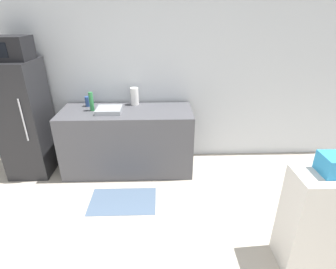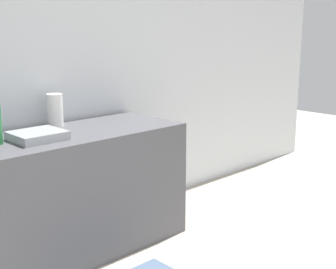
# 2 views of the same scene
# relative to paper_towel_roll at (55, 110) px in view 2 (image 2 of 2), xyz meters

# --- Properties ---
(wall_back) EXTENTS (8.00, 0.06, 2.60)m
(wall_back) POSITION_rel_paper_towel_roll_xyz_m (-0.23, 0.16, 0.24)
(wall_back) COLOR silver
(wall_back) RESTS_ON ground_plane
(counter) EXTENTS (1.84, 0.71, 0.93)m
(counter) POSITION_rel_paper_towel_roll_xyz_m (-0.10, -0.26, -0.59)
(counter) COLOR #4C4C51
(counter) RESTS_ON ground_plane
(sink_basin) EXTENTS (0.34, 0.30, 0.06)m
(sink_basin) POSITION_rel_paper_towel_roll_xyz_m (-0.33, -0.31, -0.10)
(sink_basin) COLOR #9EA3A8
(sink_basin) RESTS_ON counter
(paper_towel_roll) EXTENTS (0.12, 0.12, 0.25)m
(paper_towel_roll) POSITION_rel_paper_towel_roll_xyz_m (0.00, 0.00, 0.00)
(paper_towel_roll) COLOR white
(paper_towel_roll) RESTS_ON counter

